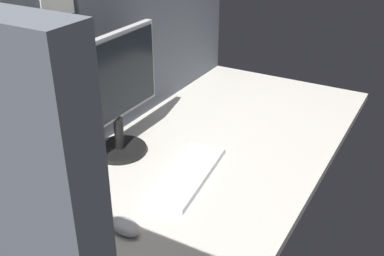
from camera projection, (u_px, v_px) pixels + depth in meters
ground_plane at (190, 167)px, 152.45cm from camera, size 180.00×80.00×3.00cm
cubicle_wall_back at (92, 42)px, 151.86cm from camera, size 180.00×5.50×71.16cm
monitor at (114, 90)px, 147.91cm from camera, size 44.00×18.00×41.17cm
keyboard at (187, 175)px, 143.61cm from camera, size 38.36×17.62×2.00cm
mouse at (125, 226)px, 120.30cm from camera, size 7.30×10.48×3.40cm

